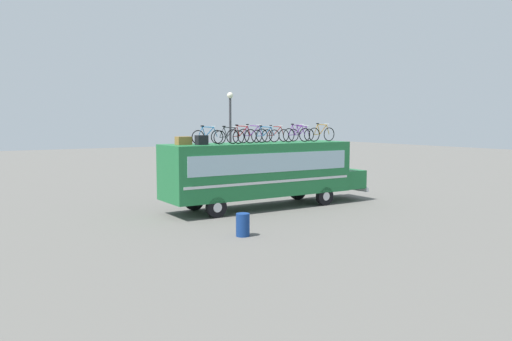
% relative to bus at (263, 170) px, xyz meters
% --- Properties ---
extents(ground_plane, '(120.00, 120.00, 0.00)m').
position_rel_bus_xyz_m(ground_plane, '(-0.27, 0.00, -1.91)').
color(ground_plane, '#605E59').
extents(bus, '(11.25, 2.64, 3.26)m').
position_rel_bus_xyz_m(bus, '(0.00, 0.00, 0.00)').
color(bus, '#1E6B38').
rests_on(bus, ground).
extents(luggage_bag_1, '(0.67, 0.47, 0.38)m').
position_rel_bus_xyz_m(luggage_bag_1, '(-4.24, 0.18, 1.54)').
color(luggage_bag_1, olive).
rests_on(luggage_bag_1, bus).
extents(luggage_bag_2, '(0.50, 0.41, 0.44)m').
position_rel_bus_xyz_m(luggage_bag_2, '(-3.58, -0.34, 1.57)').
color(luggage_bag_2, black).
rests_on(luggage_bag_2, bus).
extents(rooftop_bicycle_1, '(1.66, 0.44, 0.88)m').
position_rel_bus_xyz_m(rooftop_bicycle_1, '(-3.01, 0.19, 1.72)').
color(rooftop_bicycle_1, black).
rests_on(rooftop_bicycle_1, bus).
extents(rooftop_bicycle_2, '(1.66, 0.44, 0.86)m').
position_rel_bus_xyz_m(rooftop_bicycle_2, '(-2.15, -0.35, 1.72)').
color(rooftop_bicycle_2, black).
rests_on(rooftop_bicycle_2, bus).
extents(rooftop_bicycle_3, '(1.68, 0.44, 0.92)m').
position_rel_bus_xyz_m(rooftop_bicycle_3, '(-1.41, -0.26, 1.74)').
color(rooftop_bicycle_3, black).
rests_on(rooftop_bicycle_3, bus).
extents(rooftop_bicycle_4, '(1.77, 0.44, 0.93)m').
position_rel_bus_xyz_m(rooftop_bicycle_4, '(-0.56, 0.11, 1.74)').
color(rooftop_bicycle_4, black).
rests_on(rooftop_bicycle_4, bus).
extents(rooftop_bicycle_5, '(1.71, 0.44, 0.86)m').
position_rel_bus_xyz_m(rooftop_bicycle_5, '(0.27, 0.21, 1.72)').
color(rooftop_bicycle_5, black).
rests_on(rooftop_bicycle_5, bus).
extents(rooftop_bicycle_6, '(1.71, 0.44, 0.87)m').
position_rel_bus_xyz_m(rooftop_bicycle_6, '(1.03, 0.44, 1.72)').
color(rooftop_bicycle_6, black).
rests_on(rooftop_bicycle_6, bus).
extents(rooftop_bicycle_7, '(1.74, 0.44, 0.95)m').
position_rel_bus_xyz_m(rooftop_bicycle_7, '(1.93, -0.19, 1.75)').
color(rooftop_bicycle_7, black).
rests_on(rooftop_bicycle_7, bus).
extents(rooftop_bicycle_8, '(1.70, 0.44, 0.88)m').
position_rel_bus_xyz_m(rooftop_bicycle_8, '(2.71, 0.44, 1.73)').
color(rooftop_bicycle_8, black).
rests_on(rooftop_bicycle_8, bus).
extents(rooftop_bicycle_9, '(1.76, 0.44, 0.97)m').
position_rel_bus_xyz_m(rooftop_bicycle_9, '(3.54, -0.25, 1.76)').
color(rooftop_bicycle_9, black).
rests_on(rooftop_bicycle_9, bus).
extents(trash_bin, '(0.52, 0.52, 0.87)m').
position_rel_bus_xyz_m(trash_bin, '(-4.18, -4.96, -1.47)').
color(trash_bin, navy).
rests_on(trash_bin, ground).
extents(street_lamp, '(0.36, 0.36, 6.01)m').
position_rel_bus_xyz_m(street_lamp, '(0.94, 4.96, 1.82)').
color(street_lamp, '#38383D').
rests_on(street_lamp, ground).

